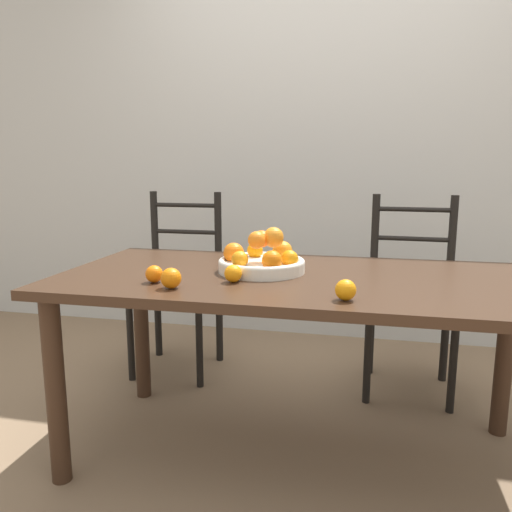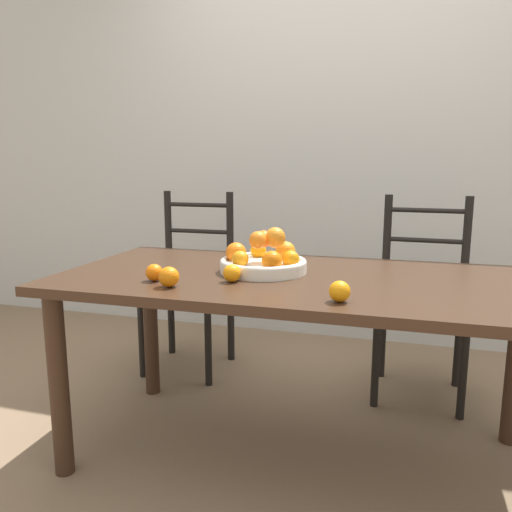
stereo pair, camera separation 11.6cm
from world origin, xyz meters
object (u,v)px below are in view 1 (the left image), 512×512
Objects in this scene: orange_loose_2 at (171,278)px; orange_loose_0 at (154,274)px; fruit_bowl at (262,260)px; orange_loose_3 at (346,290)px; chair_left at (179,288)px; orange_loose_1 at (233,274)px; chair_right at (410,301)px.

orange_loose_0 is at bearing 143.45° from orange_loose_2.
orange_loose_3 is at bearing -46.02° from fruit_bowl.
orange_loose_2 is 0.07× the size of chair_left.
orange_loose_1 is at bearing -58.23° from chair_left.
chair_right is at bearing 49.77° from orange_loose_2.
chair_right is (0.68, 0.88, -0.30)m from orange_loose_1.
orange_loose_3 is (0.57, -0.02, -0.00)m from orange_loose_2.
orange_loose_3 is 1.11m from chair_right.
fruit_bowl is at bearing 37.28° from orange_loose_0.
chair_left reaches higher than orange_loose_0.
fruit_bowl is 0.20m from orange_loose_1.
orange_loose_3 is 1.43m from chair_left.
fruit_bowl reaches higher than orange_loose_3.
orange_loose_3 is 0.07× the size of chair_right.
orange_loose_2 is at bearing -127.23° from fruit_bowl.
orange_loose_2 is (-0.24, -0.32, -0.01)m from fruit_bowl.
orange_loose_0 is at bearing -166.86° from orange_loose_1.
orange_loose_2 is at bearing -69.96° from chair_left.
fruit_bowl is at bearing 133.98° from orange_loose_3.
orange_loose_1 is 0.22m from orange_loose_2.
orange_loose_0 is 0.94× the size of orange_loose_3.
orange_loose_3 reaches higher than orange_loose_1.
orange_loose_2 is 1.36m from chair_right.
chair_left is 1.00× the size of chair_right.
orange_loose_1 is 0.42m from orange_loose_3.
orange_loose_2 is at bearing -36.55° from orange_loose_0.
fruit_bowl is 5.12× the size of orange_loose_3.
orange_loose_0 is at bearing 172.29° from orange_loose_3.
orange_loose_1 reaches higher than orange_loose_0.
orange_loose_2 is at bearing -144.20° from orange_loose_1.
orange_loose_2 is (-0.18, -0.13, 0.00)m from orange_loose_1.
orange_loose_2 is 0.57m from orange_loose_3.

